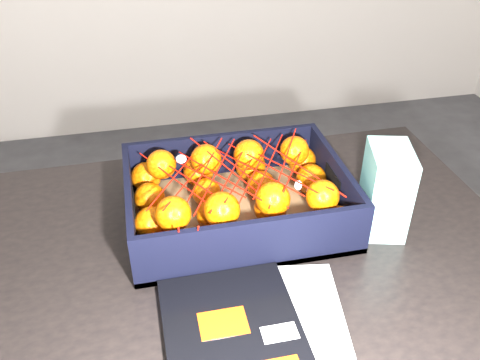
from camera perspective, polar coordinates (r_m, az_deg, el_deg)
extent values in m
cube|color=black|center=(0.96, -3.23, -10.00)|extent=(1.21, 0.81, 0.04)
cylinder|color=black|center=(1.60, 14.92, -7.88)|extent=(0.06, 0.06, 0.71)
cube|color=silver|center=(0.82, 0.39, -17.41)|extent=(0.28, 0.33, 0.01)
cube|color=silver|center=(0.83, 4.47, -16.43)|extent=(0.25, 0.31, 0.01)
cube|color=black|center=(0.81, -0.58, -17.04)|extent=(0.21, 0.28, 0.01)
cube|color=#E2450B|center=(0.82, -1.89, -15.66)|extent=(0.08, 0.06, 0.00)
cube|color=white|center=(0.81, 4.45, -16.63)|extent=(0.06, 0.03, 0.00)
cube|color=brown|center=(1.04, -0.36, -3.85)|extent=(0.43, 0.32, 0.01)
cube|color=black|center=(1.14, -2.00, 2.74)|extent=(0.43, 0.01, 0.11)
cube|color=black|center=(0.89, 1.73, -7.32)|extent=(0.43, 0.01, 0.11)
cube|color=black|center=(1.00, -12.11, -3.15)|extent=(0.01, 0.30, 0.11)
cube|color=black|center=(1.07, 10.59, -0.26)|extent=(0.01, 0.30, 0.11)
sphere|color=#DA5604|center=(0.91, -9.21, -7.74)|extent=(0.06, 0.06, 0.06)
sphere|color=#DA5604|center=(0.97, -9.87, -4.81)|extent=(0.06, 0.06, 0.06)
sphere|color=#DA5604|center=(1.04, -10.05, -1.98)|extent=(0.06, 0.06, 0.06)
sphere|color=#DA5604|center=(1.10, -10.45, 0.33)|extent=(0.06, 0.06, 0.06)
sphere|color=#DA5604|center=(0.92, -2.04, -6.82)|extent=(0.06, 0.06, 0.06)
sphere|color=#DA5604|center=(0.98, -3.12, -3.89)|extent=(0.06, 0.06, 0.06)
sphere|color=#DA5604|center=(1.04, -3.76, -1.38)|extent=(0.06, 0.06, 0.06)
sphere|color=#DA5604|center=(1.11, -4.65, 1.01)|extent=(0.07, 0.07, 0.07)
sphere|color=#DA5604|center=(0.94, 4.74, -5.88)|extent=(0.07, 0.07, 0.07)
sphere|color=#DA5604|center=(1.00, 3.40, -3.17)|extent=(0.06, 0.06, 0.06)
sphere|color=#DA5604|center=(1.06, 2.36, -0.56)|extent=(0.06, 0.06, 0.06)
sphere|color=#DA5604|center=(1.12, 1.20, 1.58)|extent=(0.07, 0.07, 0.07)
sphere|color=#DA5604|center=(0.98, 10.94, -4.69)|extent=(0.06, 0.06, 0.06)
sphere|color=#DA5604|center=(1.03, 9.16, -2.09)|extent=(0.06, 0.06, 0.06)
sphere|color=#DA5604|center=(1.09, 7.93, 0.11)|extent=(0.06, 0.06, 0.06)
sphere|color=#DA5604|center=(1.15, 6.91, 2.19)|extent=(0.06, 0.06, 0.06)
sphere|color=#DA5604|center=(0.91, -7.47, -3.77)|extent=(0.06, 0.06, 0.06)
sphere|color=#DA5604|center=(1.05, -8.78, 1.72)|extent=(0.06, 0.06, 0.06)
sphere|color=#DA5604|center=(0.91, -2.03, -3.34)|extent=(0.07, 0.07, 0.07)
sphere|color=#DA5604|center=(1.05, -3.81, 2.30)|extent=(0.06, 0.06, 0.06)
sphere|color=#DA5604|center=(0.94, 3.69, -2.14)|extent=(0.06, 0.06, 0.06)
sphere|color=#DA5604|center=(1.07, 1.00, 2.84)|extent=(0.06, 0.06, 0.06)
sphere|color=#DA5604|center=(0.96, 9.20, -1.81)|extent=(0.06, 0.06, 0.06)
sphere|color=#DA5604|center=(1.09, 6.10, 3.29)|extent=(0.06, 0.06, 0.06)
cylinder|color=red|center=(0.98, -7.31, 0.10)|extent=(0.12, 0.22, 0.00)
cylinder|color=red|center=(0.97, -5.72, 0.15)|extent=(0.12, 0.22, 0.02)
cylinder|color=red|center=(0.97, -4.18, 0.56)|extent=(0.12, 0.22, 0.03)
cylinder|color=red|center=(0.97, -2.60, 0.66)|extent=(0.12, 0.22, 0.02)
cylinder|color=red|center=(0.98, -1.23, 1.22)|extent=(0.12, 0.22, 0.03)
cylinder|color=red|center=(0.99, 0.37, 0.86)|extent=(0.12, 0.22, 0.03)
cylinder|color=red|center=(0.99, 1.92, 1.01)|extent=(0.12, 0.22, 0.02)
cylinder|color=red|center=(0.99, 3.37, 1.49)|extent=(0.12, 0.22, 0.01)
cylinder|color=red|center=(0.99, 4.92, 1.50)|extent=(0.12, 0.22, 0.02)
cylinder|color=red|center=(1.00, 6.36, 1.79)|extent=(0.12, 0.22, 0.02)
cylinder|color=red|center=(0.97, -7.33, 0.35)|extent=(0.12, 0.22, 0.03)
cylinder|color=red|center=(0.96, -5.67, 0.09)|extent=(0.12, 0.22, 0.04)
cylinder|color=red|center=(0.98, -4.24, 0.65)|extent=(0.12, 0.22, 0.02)
cylinder|color=red|center=(0.98, -2.70, 0.69)|extent=(0.12, 0.22, 0.02)
cylinder|color=red|center=(0.97, -1.04, 0.67)|extent=(0.12, 0.22, 0.00)
cylinder|color=red|center=(0.98, 0.42, 0.88)|extent=(0.12, 0.22, 0.03)
cylinder|color=red|center=(0.99, 1.85, 1.35)|extent=(0.12, 0.22, 0.01)
cylinder|color=red|center=(0.99, 3.29, 1.84)|extent=(0.12, 0.22, 0.01)
cylinder|color=red|center=(0.99, 4.89, 1.67)|extent=(0.12, 0.22, 0.03)
cylinder|color=red|center=(1.01, 6.24, 1.85)|extent=(0.12, 0.22, 0.03)
cylinder|color=red|center=(0.87, -6.81, -6.83)|extent=(0.00, 0.03, 0.09)
cylinder|color=red|center=(0.87, -4.85, -6.58)|extent=(0.01, 0.04, 0.08)
cube|color=white|center=(1.01, 15.96, -1.08)|extent=(0.10, 0.13, 0.17)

